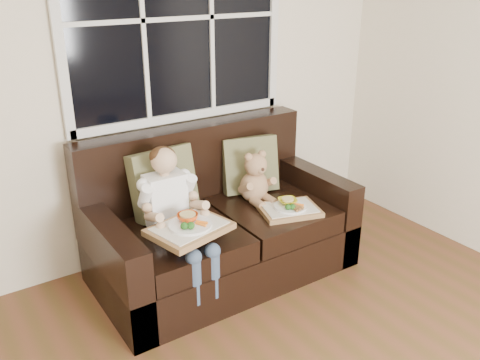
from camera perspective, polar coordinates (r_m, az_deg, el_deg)
room_walls at (r=1.28m, az=24.45°, el=4.59°), size 4.52×5.02×2.71m
window_back at (r=3.50m, az=-7.04°, el=17.56°), size 1.62×0.04×1.37m
loveseat at (r=3.49m, az=-2.51°, el=-5.43°), size 1.70×0.92×0.96m
pillow_left at (r=3.33m, az=-8.60°, el=-0.27°), size 0.46×0.25×0.45m
pillow_right at (r=3.65m, az=1.11°, el=1.74°), size 0.43×0.28×0.41m
child at (r=3.09m, az=-7.56°, el=-2.81°), size 0.35×0.59×0.80m
teddy_bear at (r=3.51m, az=1.74°, el=-0.05°), size 0.22×0.28×0.37m
tray_left at (r=2.94m, az=-5.71°, el=-5.28°), size 0.50×0.43×0.10m
tray_right at (r=3.39m, az=5.56°, el=-3.18°), size 0.45×0.39×0.09m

